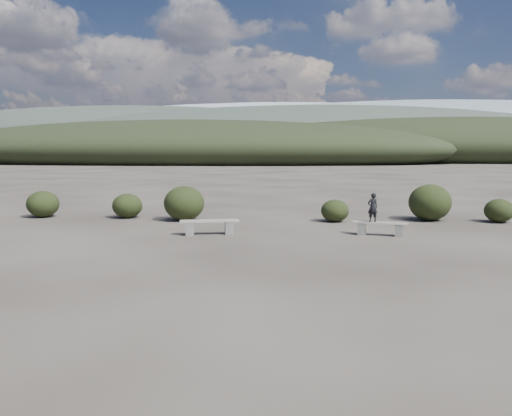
# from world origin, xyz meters

# --- Properties ---
(ground) EXTENTS (1200.00, 1200.00, 0.00)m
(ground) POSITION_xyz_m (0.00, 0.00, 0.00)
(ground) COLOR #292420
(ground) RESTS_ON ground
(bench_left) EXTENTS (1.89, 0.82, 0.46)m
(bench_left) POSITION_xyz_m (-1.63, 5.49, 0.28)
(bench_left) COLOR #65645E
(bench_left) RESTS_ON ground
(bench_right) EXTENTS (1.73, 0.65, 0.42)m
(bench_right) POSITION_xyz_m (3.71, 5.89, 0.26)
(bench_right) COLOR #65645E
(bench_right) RESTS_ON ground
(seated_person) EXTENTS (0.38, 0.30, 0.91)m
(seated_person) POSITION_xyz_m (3.46, 5.93, 0.88)
(seated_person) COLOR black
(seated_person) RESTS_ON bench_right
(shrub_a) EXTENTS (1.17, 1.17, 0.96)m
(shrub_a) POSITION_xyz_m (-5.62, 9.04, 0.48)
(shrub_a) COLOR black
(shrub_a) RESTS_ON ground
(shrub_b) EXTENTS (1.53, 1.53, 1.31)m
(shrub_b) POSITION_xyz_m (-3.21, 8.56, 0.65)
(shrub_b) COLOR black
(shrub_b) RESTS_ON ground
(shrub_c) EXTENTS (1.04, 1.04, 0.83)m
(shrub_c) POSITION_xyz_m (2.46, 8.80, 0.41)
(shrub_c) COLOR black
(shrub_c) RESTS_ON ground
(shrub_d) EXTENTS (1.57, 1.57, 1.38)m
(shrub_d) POSITION_xyz_m (6.04, 9.52, 0.69)
(shrub_d) COLOR black
(shrub_d) RESTS_ON ground
(shrub_e) EXTENTS (1.05, 1.05, 0.88)m
(shrub_e) POSITION_xyz_m (8.47, 9.26, 0.44)
(shrub_e) COLOR black
(shrub_e) RESTS_ON ground
(shrub_f) EXTENTS (1.24, 1.24, 1.05)m
(shrub_f) POSITION_xyz_m (-9.03, 8.88, 0.52)
(shrub_f) COLOR black
(shrub_f) RESTS_ON ground
(mountain_ridges) EXTENTS (500.00, 400.00, 56.00)m
(mountain_ridges) POSITION_xyz_m (-7.48, 339.06, 10.84)
(mountain_ridges) COLOR black
(mountain_ridges) RESTS_ON ground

